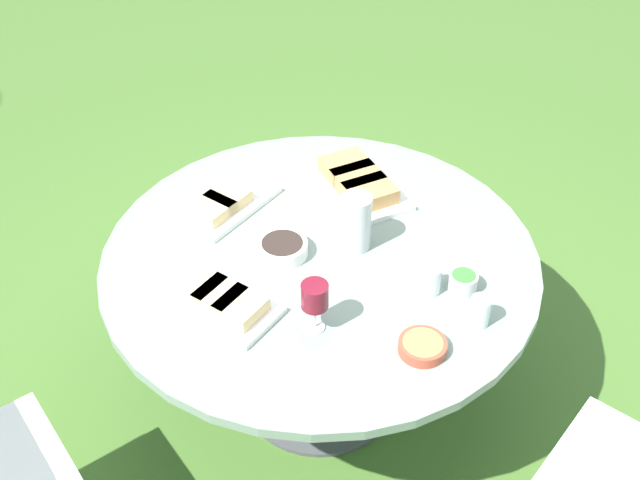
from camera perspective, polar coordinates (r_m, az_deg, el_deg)
The scene contains 12 objects.
ground_plane at distance 3.14m, azimuth 0.00°, elevation -10.78°, with size 40.00×40.00×0.00m, color #446B2B.
dining_table at distance 2.70m, azimuth 0.00°, elevation -2.58°, with size 1.44×1.44×0.70m.
water_pitcher at distance 2.60m, azimuth 2.60°, elevation 1.26°, with size 0.11×0.10×0.20m.
wine_glass at distance 2.30m, azimuth -0.38°, elevation -4.09°, with size 0.08×0.08×0.17m.
platter_bread_main at distance 2.89m, azimuth 2.69°, elevation 4.09°, with size 0.42×0.29×0.08m.
platter_charcuterie at distance 2.82m, azimuth -6.82°, elevation 2.56°, with size 0.36×0.41×0.06m.
platter_sandwich_side at distance 2.45m, azimuth -7.10°, elevation -4.23°, with size 0.41×0.36×0.07m.
bowl_fries at distance 2.33m, azimuth 7.30°, elevation -7.49°, with size 0.14×0.14×0.04m.
bowl_salad at distance 2.52m, azimuth 10.13°, elevation -2.90°, with size 0.09×0.09×0.06m.
bowl_olives at distance 2.62m, azimuth -2.69°, elevation -0.55°, with size 0.17×0.17×0.05m.
cup_water_near at distance 2.49m, azimuth 7.87°, elevation -2.81°, with size 0.06×0.06×0.10m.
cup_water_far at distance 2.41m, azimuth 11.31°, elevation -4.99°, with size 0.06×0.06×0.10m.
Camera 1 is at (-1.86, 0.70, 2.42)m, focal length 45.00 mm.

